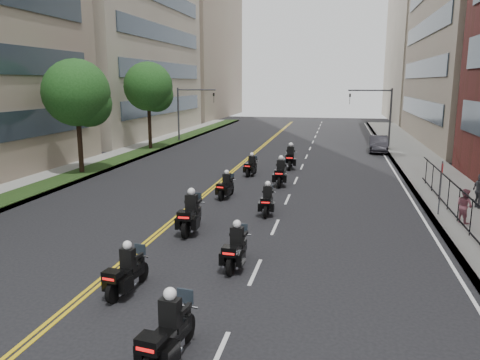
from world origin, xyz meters
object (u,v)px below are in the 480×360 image
object	(u,v)px
motorcycle_1	(168,334)
motorcycle_6	(226,187)
motorcycle_2	(126,273)
motorcycle_5	(267,201)
motorcycle_4	(191,215)
motorcycle_3	(236,249)
parked_sedan	(378,144)
pedestrian_b	(464,206)
pedestrian_c	(480,191)
motorcycle_7	(281,174)
motorcycle_9	(290,158)
motorcycle_8	(251,166)

from	to	relation	value
motorcycle_1	motorcycle_6	distance (m)	15.25
motorcycle_2	motorcycle_5	world-z (taller)	motorcycle_2
motorcycle_6	motorcycle_4	bearing A→B (deg)	-82.56
motorcycle_3	motorcycle_6	world-z (taller)	motorcycle_3
motorcycle_6	parked_sedan	distance (m)	21.51
pedestrian_b	pedestrian_c	world-z (taller)	pedestrian_c
motorcycle_7	motorcycle_9	distance (m)	5.76
motorcycle_2	pedestrian_b	size ratio (longest dim) A/B	1.42
motorcycle_3	motorcycle_4	distance (m)	4.24
pedestrian_b	parked_sedan	bearing A→B (deg)	-27.09
motorcycle_7	parked_sedan	world-z (taller)	motorcycle_7
motorcycle_7	motorcycle_8	xyz separation A→B (m)	(-2.31, 2.70, -0.11)
motorcycle_6	motorcycle_2	bearing A→B (deg)	-82.96
motorcycle_8	motorcycle_6	bearing A→B (deg)	-84.48
motorcycle_5	motorcycle_9	distance (m)	12.20
motorcycle_8	pedestrian_c	bearing A→B (deg)	-20.21
motorcycle_2	motorcycle_8	size ratio (longest dim) A/B	1.03
pedestrian_c	motorcycle_8	bearing A→B (deg)	45.01
motorcycle_1	motorcycle_2	distance (m)	3.96
motorcycle_5	motorcycle_9	bearing A→B (deg)	87.94
motorcycle_5	motorcycle_9	xyz separation A→B (m)	(-0.14, 12.20, 0.12)
motorcycle_3	motorcycle_1	bearing A→B (deg)	-90.12
motorcycle_2	motorcycle_8	bearing A→B (deg)	96.78
motorcycle_3	motorcycle_9	distance (m)	18.90
motorcycle_3	parked_sedan	xyz separation A→B (m)	(6.82, 28.74, 0.08)
motorcycle_1	parked_sedan	size ratio (longest dim) A/B	0.53
motorcycle_5	motorcycle_2	bearing A→B (deg)	-109.67
motorcycle_5	motorcycle_4	bearing A→B (deg)	-131.33
motorcycle_2	motorcycle_6	world-z (taller)	motorcycle_2
motorcycle_8	motorcycle_7	bearing A→B (deg)	-42.13
motorcycle_7	motorcycle_2	bearing A→B (deg)	-101.01
motorcycle_4	pedestrian_b	size ratio (longest dim) A/B	1.68
motorcycle_6	pedestrian_c	xyz separation A→B (m)	(12.65, -0.06, 0.40)
motorcycle_5	parked_sedan	distance (m)	23.05
motorcycle_2	motorcycle_8	world-z (taller)	motorcycle_2
motorcycle_8	motorcycle_9	xyz separation A→B (m)	(2.32, 3.06, 0.14)
motorcycle_1	motorcycle_8	world-z (taller)	motorcycle_1
motorcycle_1	motorcycle_9	world-z (taller)	motorcycle_9
parked_sedan	pedestrian_c	xyz separation A→B (m)	(3.22, -19.40, 0.27)
pedestrian_b	pedestrian_c	xyz separation A→B (m)	(1.34, 2.74, 0.09)
motorcycle_7	motorcycle_8	distance (m)	3.55
motorcycle_9	pedestrian_c	world-z (taller)	motorcycle_9
parked_sedan	motorcycle_3	bearing A→B (deg)	-100.93
motorcycle_4	motorcycle_1	bearing A→B (deg)	-77.38
motorcycle_1	pedestrian_c	distance (m)	18.24
motorcycle_2	parked_sedan	bearing A→B (deg)	80.91
motorcycle_2	motorcycle_7	size ratio (longest dim) A/B	0.87
motorcycle_1	parked_sedan	distance (m)	35.14
motorcycle_4	pedestrian_b	xyz separation A→B (m)	(11.35, 3.29, 0.17)
motorcycle_3	motorcycle_8	size ratio (longest dim) A/B	1.07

